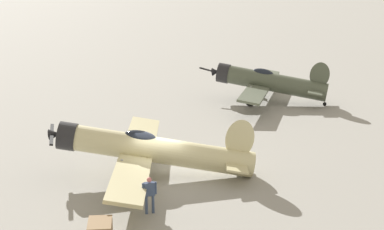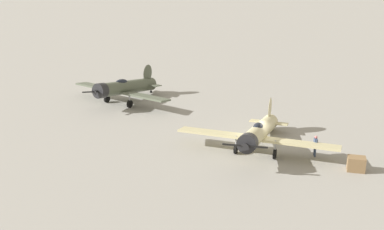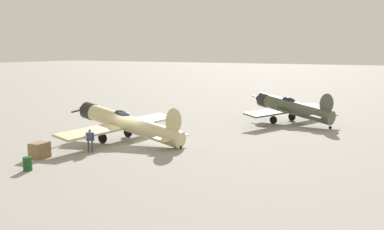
% 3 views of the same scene
% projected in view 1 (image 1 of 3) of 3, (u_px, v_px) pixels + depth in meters
% --- Properties ---
extents(ground_plane, '(400.00, 400.00, 0.00)m').
position_uv_depth(ground_plane, '(160.00, 177.00, 30.92)').
color(ground_plane, gray).
extents(airplane_foreground, '(10.96, 13.08, 3.25)m').
position_uv_depth(airplane_foreground, '(150.00, 149.00, 30.52)').
color(airplane_foreground, beige).
rests_on(airplane_foreground, ground_plane).
extents(airplane_mid_apron, '(9.95, 11.89, 3.48)m').
position_uv_depth(airplane_mid_apron, '(267.00, 82.00, 46.16)').
color(airplane_mid_apron, '#4C5442').
rests_on(airplane_mid_apron, ground_plane).
extents(ground_crew_mechanic, '(0.66, 0.35, 1.74)m').
position_uv_depth(ground_crew_mechanic, '(149.00, 192.00, 26.31)').
color(ground_crew_mechanic, '#384766').
rests_on(ground_crew_mechanic, ground_plane).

